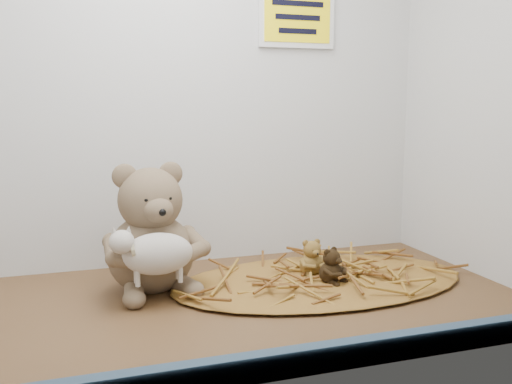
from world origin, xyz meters
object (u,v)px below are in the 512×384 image
object	(u,v)px
toy_lamb	(158,254)
mini_teddy_brown	(331,264)
mini_teddy_tan	(311,256)
main_teddy	(150,227)

from	to	relation	value
toy_lamb	mini_teddy_brown	world-z (taller)	toy_lamb
toy_lamb	mini_teddy_brown	bearing A→B (deg)	-1.24
mini_teddy_tan	mini_teddy_brown	bearing A→B (deg)	-82.06
main_teddy	mini_teddy_tan	xyz separation A→B (cm)	(32.12, -3.44, -7.47)
main_teddy	toy_lamb	world-z (taller)	main_teddy
mini_teddy_tan	mini_teddy_brown	xyz separation A→B (cm)	(1.41, -6.13, -0.20)
mini_teddy_tan	mini_teddy_brown	size ratio (longest dim) A/B	1.06
main_teddy	toy_lamb	distance (cm)	9.34
main_teddy	mini_teddy_brown	bearing A→B (deg)	-23.58
toy_lamb	mini_teddy_tan	bearing A→B (deg)	9.56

